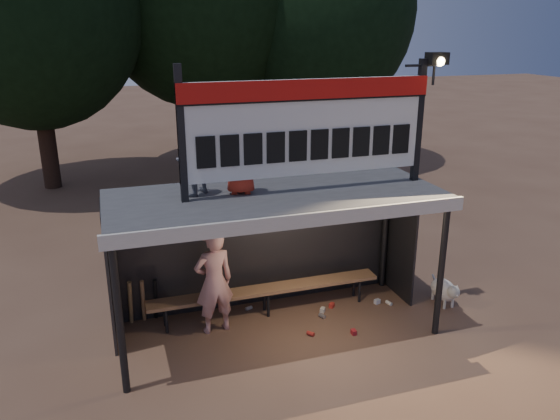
% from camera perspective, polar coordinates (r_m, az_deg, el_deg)
% --- Properties ---
extents(ground, '(80.00, 80.00, 0.00)m').
position_cam_1_polar(ground, '(9.10, -0.43, -12.32)').
color(ground, brown).
rests_on(ground, ground).
extents(player, '(0.69, 0.50, 1.73)m').
position_cam_1_polar(player, '(8.72, -6.91, -7.44)').
color(player, silver).
rests_on(player, ground).
extents(child_a, '(0.67, 0.66, 1.09)m').
position_cam_1_polar(child_a, '(8.01, -9.35, 5.30)').
color(child_a, slate).
rests_on(child_a, dugout_shelter).
extents(child_b, '(0.59, 0.46, 1.08)m').
position_cam_1_polar(child_b, '(8.01, -4.18, 5.47)').
color(child_b, '#AE2A1A').
rests_on(child_b, dugout_shelter).
extents(dugout_shelter, '(5.10, 2.08, 2.32)m').
position_cam_1_polar(dugout_shelter, '(8.52, -0.96, -0.80)').
color(dugout_shelter, '#3C3C3E').
rests_on(dugout_shelter, ground).
extents(scoreboard_assembly, '(4.10, 0.27, 1.99)m').
position_cam_1_polar(scoreboard_assembly, '(8.09, 3.35, 8.96)').
color(scoreboard_assembly, black).
rests_on(scoreboard_assembly, dugout_shelter).
extents(bench, '(4.00, 0.35, 0.48)m').
position_cam_1_polar(bench, '(9.35, -1.47, -8.39)').
color(bench, '#8C6342').
rests_on(bench, ground).
extents(tree_right, '(6.08, 6.08, 8.72)m').
position_cam_1_polar(tree_right, '(19.39, 4.57, 20.11)').
color(tree_right, black).
rests_on(tree_right, ground).
extents(dog, '(0.36, 0.81, 0.49)m').
position_cam_1_polar(dog, '(10.12, 16.84, -8.01)').
color(dog, silver).
rests_on(dog, ground).
extents(bats, '(0.48, 0.32, 0.84)m').
position_cam_1_polar(bats, '(9.29, -14.11, -9.18)').
color(bats, olive).
rests_on(bats, ground).
extents(litter, '(2.52, 1.38, 0.08)m').
position_cam_1_polar(litter, '(9.51, 5.53, -10.68)').
color(litter, red).
rests_on(litter, ground).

